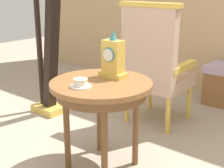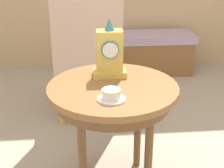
# 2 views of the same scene
# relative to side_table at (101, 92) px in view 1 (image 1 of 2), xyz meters

# --- Properties ---
(ground_plane) EXTENTS (10.00, 10.00, 0.00)m
(ground_plane) POSITION_rel_side_table_xyz_m (-0.06, -0.10, -0.57)
(ground_plane) COLOR tan
(side_table) EXTENTS (0.71, 0.71, 0.65)m
(side_table) POSITION_rel_side_table_xyz_m (0.00, 0.00, 0.00)
(side_table) COLOR brown
(side_table) RESTS_ON ground
(teacup_left) EXTENTS (0.14, 0.14, 0.06)m
(teacup_left) POSITION_rel_side_table_xyz_m (-0.02, -0.18, 0.10)
(teacup_left) COLOR white
(teacup_left) RESTS_ON side_table
(mantel_clock) EXTENTS (0.19, 0.11, 0.34)m
(mantel_clock) POSITION_rel_side_table_xyz_m (-0.01, 0.14, 0.21)
(mantel_clock) COLOR gold
(mantel_clock) RESTS_ON side_table
(armchair) EXTENTS (0.57, 0.55, 1.14)m
(armchair) POSITION_rel_side_table_xyz_m (-0.12, 0.88, 0.02)
(armchair) COLOR #CCA893
(armchair) RESTS_ON ground
(harp) EXTENTS (0.40, 0.24, 1.75)m
(harp) POSITION_rel_side_table_xyz_m (-1.09, 0.45, 0.13)
(harp) COLOR gold
(harp) RESTS_ON ground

